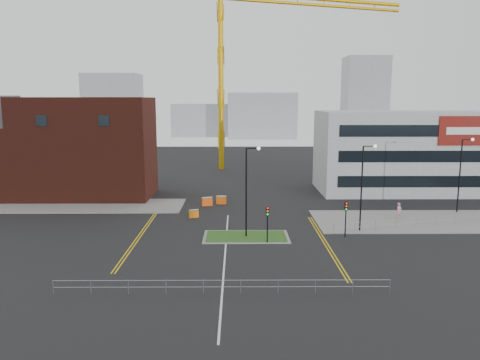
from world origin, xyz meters
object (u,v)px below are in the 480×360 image
Objects in this scene: pedestrian at (399,211)px; traffic_light_island at (267,217)px; tower_crane at (249,35)px; streetlamp_island at (248,184)px.

traffic_light_island is at bearing 178.63° from pedestrian.
streetlamp_island is (-1.31, -48.85, -20.63)m from tower_crane.
streetlamp_island is at bearing 131.41° from traffic_light_island.
pedestrian is (17.60, 6.97, -4.43)m from streetlamp_island.
traffic_light_island is 1.85× the size of pedestrian.
streetlamp_island is at bearing 170.63° from pedestrian.
streetlamp_island reaches higher than traffic_light_island.
traffic_light_island is at bearing -89.47° from tower_crane.
pedestrian is (15.82, 8.99, -1.58)m from traffic_light_island.
tower_crane reaches higher than streetlamp_island.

